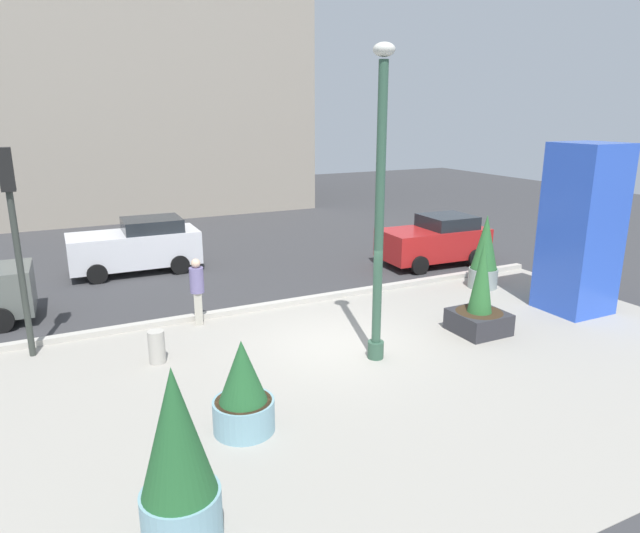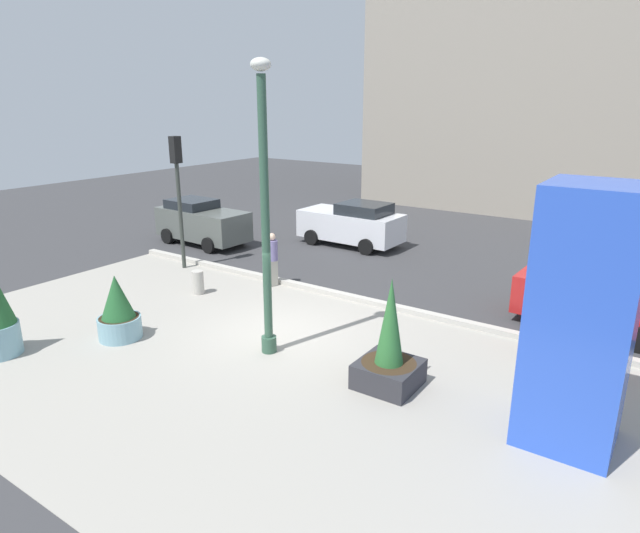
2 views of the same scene
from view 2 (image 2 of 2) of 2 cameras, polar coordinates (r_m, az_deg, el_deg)
ground_plane at (r=17.42m, az=4.13°, el=-2.50°), size 60.00×60.00×0.00m
plaza_pavement at (r=12.99m, az=-9.62°, el=-9.81°), size 18.00×10.00×0.02m
curb_strip at (r=16.68m, az=2.60°, el=-3.08°), size 18.00×0.24×0.16m
lamp_post at (r=12.29m, az=-5.74°, el=4.88°), size 0.44×0.44×6.66m
art_pillar_blue at (r=10.16m, az=25.71°, el=-5.04°), size 1.59×1.59×4.59m
potted_plant_curbside at (r=13.20m, az=23.61°, el=-5.42°), size 0.90×0.90×2.32m
potted_plant_near_right at (r=11.57m, az=7.26°, el=-8.77°), size 1.23×1.23×2.41m
potted_plant_near_left at (r=14.62m, az=-20.37°, el=-4.40°), size 1.07×1.07×1.68m
concrete_bollard at (r=17.36m, az=-12.64°, el=-1.64°), size 0.36×0.36×0.75m
traffic_light_far_side at (r=19.61m, az=-14.64°, el=8.66°), size 0.28×0.42×4.64m
car_intersection at (r=22.59m, az=3.40°, el=4.49°), size 4.30×2.13×1.82m
car_curb_west at (r=16.04m, az=27.14°, el=-2.86°), size 3.90×2.24×1.75m
car_curb_east at (r=23.32m, az=-12.27°, el=4.57°), size 4.18×2.09×1.83m
pedestrian_on_sidewalk at (r=17.57m, az=-5.01°, el=1.03°), size 0.43×0.43×1.76m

